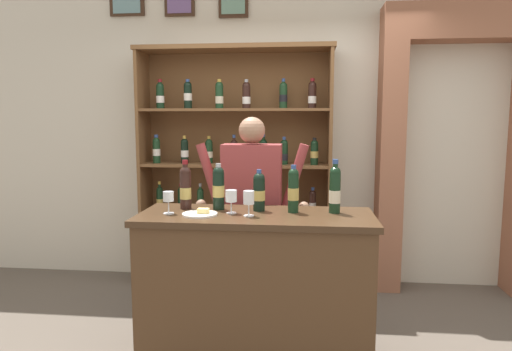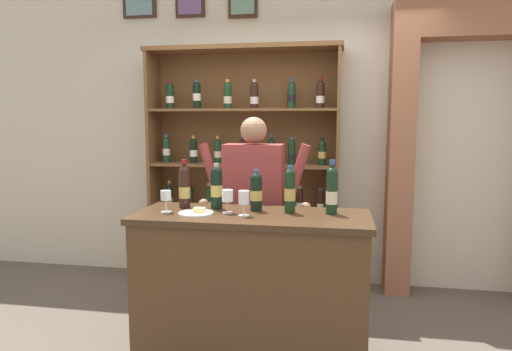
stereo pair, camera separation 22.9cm
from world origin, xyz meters
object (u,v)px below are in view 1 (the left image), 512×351
Objects in this scene: tasting_bottle_chianti at (186,187)px; tasting_counter at (256,289)px; wine_glass_right at (249,199)px; shopkeeper at (252,198)px; tasting_bottle_prosecco at (259,191)px; tasting_bottle_riserva at (293,189)px; cheese_plate at (200,214)px; wine_glass_center at (231,197)px; wine_shelf at (236,163)px; tasting_bottle_brunello at (219,187)px; wine_glass_spare at (168,198)px; tasting_bottle_vin_santo at (335,189)px.

tasting_counter is at bearing -13.64° from tasting_bottle_chianti.
tasting_counter is 0.61m from wine_glass_right.
shopkeeper reaches higher than wine_glass_right.
tasting_bottle_prosecco is at bearing 84.46° from tasting_counter.
tasting_bottle_riserva is at bearing -7.56° from tasting_bottle_prosecco.
tasting_counter is 0.61m from cheese_plate.
wine_glass_center is 0.22m from cheese_plate.
wine_glass_center is at bearing 179.92° from tasting_counter.
tasting_bottle_riserva reaches higher than cheese_plate.
tasting_bottle_chianti is at bearing -96.21° from wine_shelf.
tasting_bottle_brunello is (0.08, -1.30, -0.04)m from wine_shelf.
wine_shelf is 15.64× the size of wine_glass_spare.
wine_shelf reaches higher than wine_glass_center.
tasting_bottle_prosecco is 0.49m from tasting_bottle_vin_santo.
wine_glass_center is (0.10, -0.12, -0.05)m from tasting_bottle_brunello.
shopkeeper is 0.76m from tasting_bottle_vin_santo.
tasting_bottle_brunello and tasting_bottle_riserva have the same top height.
tasting_bottle_prosecco is 1.23× the size of cheese_plate.
wine_glass_center is (-0.07, -0.54, 0.10)m from shopkeeper.
tasting_bottle_chianti is 0.35m from wine_glass_center.
tasting_bottle_vin_santo reaches higher than wine_glass_center.
wine_glass_right is at bearing -22.71° from tasting_bottle_chianti.
wine_glass_right reaches higher than wine_glass_center.
tasting_bottle_riserva is 1.39× the size of cheese_plate.
wine_glass_center is at bearing -172.57° from tasting_bottle_vin_santo.
wine_glass_center reaches higher than wine_glass_spare.
tasting_bottle_prosecco is at bearing 15.58° from wine_glass_spare.
shopkeeper is at bearing 46.84° from tasting_bottle_chianti.
tasting_counter is 0.63m from tasting_bottle_prosecco.
tasting_bottle_chianti reaches higher than cheese_plate.
tasting_bottle_prosecco is (0.35, -1.32, -0.05)m from wine_shelf.
tasting_bottle_riserva is 0.40m from wine_glass_center.
wine_shelf reaches higher than wine_glass_spare.
wine_shelf reaches higher than shopkeeper.
tasting_counter is at bearing -24.73° from tasting_bottle_brunello.
tasting_bottle_riserva is (0.23, 0.07, 0.64)m from tasting_counter.
tasting_bottle_chianti is at bearing 166.36° from tasting_counter.
cheese_plate is (-0.18, -0.07, -0.09)m from wine_glass_center.
wine_shelf is 8.23× the size of tasting_bottle_prosecco.
wine_shelf is 1.30m from tasting_bottle_brunello.
wine_glass_center is at bearing -148.26° from tasting_bottle_prosecco.
tasting_bottle_chianti is 2.06× the size of wine_glass_right.
wine_shelf reaches higher than tasting_bottle_vin_santo.
tasting_bottle_vin_santo is (0.84, -1.33, -0.03)m from wine_shelf.
tasting_bottle_vin_santo is (0.50, 0.09, 0.65)m from tasting_counter.
shopkeeper is at bearing 99.16° from tasting_counter.
tasting_bottle_chianti is 1.48× the size of cheese_plate.
shopkeeper is 7.23× the size of cheese_plate.
shopkeeper reaches higher than wine_glass_spare.
wine_shelf is 1.52m from wine_glass_right.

